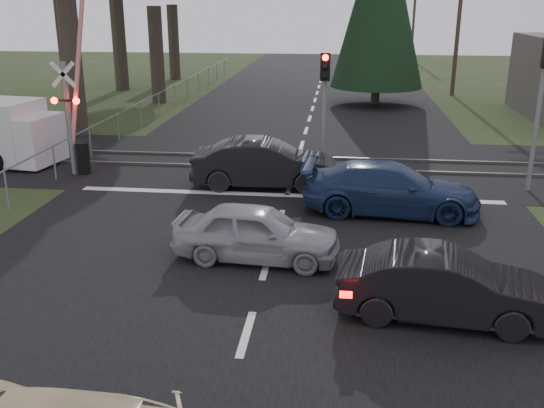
# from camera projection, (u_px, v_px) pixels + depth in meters

# --- Properties ---
(ground) EXTENTS (120.00, 120.00, 0.00)m
(ground) POSITION_uv_depth(u_px,v_px,m) (246.00, 334.00, 10.88)
(ground) COLOR #283116
(ground) RESTS_ON ground
(road) EXTENTS (14.00, 100.00, 0.01)m
(road) POSITION_uv_depth(u_px,v_px,m) (292.00, 179.00, 20.29)
(road) COLOR black
(road) RESTS_ON ground
(rail_corridor) EXTENTS (120.00, 8.00, 0.01)m
(rail_corridor) POSITION_uv_depth(u_px,v_px,m) (296.00, 164.00, 22.18)
(rail_corridor) COLOR black
(rail_corridor) RESTS_ON ground
(stop_line) EXTENTS (13.00, 0.35, 0.00)m
(stop_line) POSITION_uv_depth(u_px,v_px,m) (287.00, 195.00, 18.60)
(stop_line) COLOR silver
(stop_line) RESTS_ON ground
(rail_near) EXTENTS (120.00, 0.12, 0.10)m
(rail_near) POSITION_uv_depth(u_px,v_px,m) (295.00, 168.00, 21.41)
(rail_near) COLOR #59544C
(rail_near) RESTS_ON ground
(rail_far) EXTENTS (120.00, 0.12, 0.10)m
(rail_far) POSITION_uv_depth(u_px,v_px,m) (298.00, 157.00, 22.92)
(rail_far) COLOR #59544C
(rail_far) RESTS_ON ground
(crossing_signal) EXTENTS (1.62, 0.38, 6.96)m
(crossing_signal) POSITION_uv_depth(u_px,v_px,m) (75.00, 115.00, 20.21)
(crossing_signal) COLOR slate
(crossing_signal) RESTS_ON ground
(traffic_signal_center) EXTENTS (0.32, 0.48, 4.10)m
(traffic_signal_center) POSITION_uv_depth(u_px,v_px,m) (325.00, 93.00, 19.93)
(traffic_signal_center) COLOR slate
(traffic_signal_center) RESTS_ON ground
(utility_pole_mid) EXTENTS (1.80, 0.26, 9.00)m
(utility_pole_mid) POSITION_uv_depth(u_px,v_px,m) (459.00, 17.00, 36.71)
(utility_pole_mid) COLOR #4C3D2D
(utility_pole_mid) RESTS_ON ground
(utility_pole_far) EXTENTS (1.80, 0.26, 9.00)m
(utility_pole_far) POSITION_uv_depth(u_px,v_px,m) (414.00, 10.00, 60.24)
(utility_pole_far) COLOR #4C3D2D
(utility_pole_far) RESTS_ON ground
(fence_left) EXTENTS (0.10, 36.00, 1.20)m
(fence_left) POSITION_uv_depth(u_px,v_px,m) (168.00, 111.00, 32.90)
(fence_left) COLOR slate
(fence_left) RESTS_ON ground
(dark_hatchback) EXTENTS (4.10, 1.78, 1.31)m
(dark_hatchback) POSITION_uv_depth(u_px,v_px,m) (445.00, 287.00, 11.23)
(dark_hatchback) COLOR black
(dark_hatchback) RESTS_ON ground
(silver_car) EXTENTS (3.94, 1.86, 1.30)m
(silver_car) POSITION_uv_depth(u_px,v_px,m) (257.00, 233.00, 13.84)
(silver_car) COLOR #95979C
(silver_car) RESTS_ON ground
(blue_sedan) EXTENTS (5.01, 2.28, 1.42)m
(blue_sedan) POSITION_uv_depth(u_px,v_px,m) (390.00, 189.00, 16.88)
(blue_sedan) COLOR navy
(blue_sedan) RESTS_ON ground
(dark_car_far) EXTENTS (4.67, 1.81, 1.52)m
(dark_car_far) POSITION_uv_depth(u_px,v_px,m) (265.00, 164.00, 19.23)
(dark_car_far) COLOR black
(dark_car_far) RESTS_ON ground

